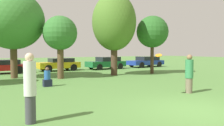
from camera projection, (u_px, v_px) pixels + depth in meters
name	position (u px, v px, depth m)	size (l,w,h in m)	color
ground_plane	(193.00, 110.00, 7.58)	(120.00, 120.00, 0.00)	#54843D
person_thrower	(30.00, 88.00, 6.14)	(0.34, 0.34, 1.95)	#3F3F47
person_catcher	(189.00, 74.00, 10.58)	(0.37, 0.37, 1.83)	#726651
frisbee	(159.00, 55.00, 9.59)	(0.29, 0.28, 0.18)	orange
bystander_sitting	(47.00, 79.00, 12.56)	(0.46, 0.38, 1.08)	#191E33
tree_1	(13.00, 20.00, 16.13)	(4.44, 4.44, 6.31)	brown
tree_2	(60.00, 34.00, 15.91)	(2.43, 2.43, 4.47)	brown
tree_3	(114.00, 23.00, 18.16)	(3.57, 3.57, 6.65)	#473323
tree_4	(152.00, 32.00, 19.53)	(2.77, 2.77, 5.03)	#473323
parked_car_red	(1.00, 66.00, 19.52)	(4.41, 2.19, 1.21)	red
parked_car_yellow	(59.00, 64.00, 22.39)	(4.13, 2.07, 1.25)	gold
parked_car_green	(106.00, 63.00, 24.57)	(4.26, 2.13, 1.32)	#196633
parked_car_blue	(146.00, 61.00, 27.63)	(4.62, 2.17, 1.29)	#1E389E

